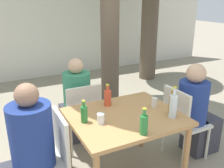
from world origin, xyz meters
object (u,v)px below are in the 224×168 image
(green_bottle_1, at_px, (144,124))
(person_seated_0, at_px, (25,157))
(person_seated_2, at_px, (76,105))
(drinking_glass_0, at_px, (154,102))
(green_bottle_3, at_px, (84,114))
(drinking_glass_1, at_px, (101,119))
(person_seated_1, at_px, (197,114))
(amber_bottle_2, at_px, (172,104))
(dining_table_front, at_px, (125,123))
(patio_chair_0, at_px, (50,155))
(patio_chair_1, at_px, (182,119))
(patio_chair_2, at_px, (82,113))
(soda_bottle_4, at_px, (108,97))
(water_bottle_0, at_px, (173,106))

(green_bottle_1, bearing_deg, person_seated_0, 157.89)
(person_seated_2, bearing_deg, person_seated_0, 49.67)
(green_bottle_1, height_order, drinking_glass_0, green_bottle_1)
(green_bottle_3, distance_m, drinking_glass_1, 0.17)
(person_seated_2, bearing_deg, person_seated_1, 143.21)
(green_bottle_3, height_order, drinking_glass_0, green_bottle_3)
(amber_bottle_2, bearing_deg, green_bottle_1, -156.48)
(dining_table_front, height_order, patio_chair_0, patio_chair_0)
(patio_chair_1, relative_size, amber_bottle_2, 3.31)
(patio_chair_2, xyz_separation_m, amber_bottle_2, (0.68, -0.90, 0.35))
(dining_table_front, xyz_separation_m, soda_bottle_4, (-0.05, 0.30, 0.19))
(patio_chair_0, distance_m, green_bottle_1, 0.93)
(person_seated_2, distance_m, water_bottle_0, 1.41)
(patio_chair_1, relative_size, soda_bottle_4, 3.68)
(person_seated_2, xyz_separation_m, green_bottle_3, (-0.20, -0.89, 0.31))
(person_seated_2, height_order, green_bottle_3, person_seated_2)
(amber_bottle_2, relative_size, soda_bottle_4, 1.11)
(patio_chair_0, bearing_deg, person_seated_1, 90.00)
(dining_table_front, relative_size, drinking_glass_1, 10.99)
(person_seated_1, height_order, drinking_glass_0, person_seated_1)
(patio_chair_2, distance_m, green_bottle_3, 0.76)
(soda_bottle_4, bearing_deg, person_seated_1, -15.63)
(person_seated_1, xyz_separation_m, drinking_glass_1, (-1.34, -0.05, 0.27))
(drinking_glass_1, bearing_deg, person_seated_0, 176.08)
(green_bottle_3, bearing_deg, patio_chair_2, 72.73)
(person_seated_1, distance_m, water_bottle_0, 0.77)
(dining_table_front, xyz_separation_m, drinking_glass_0, (0.39, 0.03, 0.15))
(dining_table_front, xyz_separation_m, person_seated_1, (1.04, -0.00, -0.13))
(water_bottle_0, height_order, green_bottle_3, water_bottle_0)
(patio_chair_2, bearing_deg, dining_table_front, 107.77)
(water_bottle_0, distance_m, drinking_glass_1, 0.74)
(green_bottle_1, bearing_deg, patio_chair_1, 25.66)
(green_bottle_3, distance_m, soda_bottle_4, 0.46)
(water_bottle_0, relative_size, drinking_glass_0, 3.14)
(patio_chair_0, height_order, person_seated_1, person_seated_1)
(person_seated_1, height_order, water_bottle_0, person_seated_1)
(patio_chair_2, distance_m, person_seated_2, 0.24)
(person_seated_1, height_order, green_bottle_3, person_seated_1)
(patio_chair_1, height_order, green_bottle_3, green_bottle_3)
(patio_chair_2, height_order, person_seated_1, person_seated_1)
(green_bottle_1, xyz_separation_m, soda_bottle_4, (-0.02, 0.71, -0.00))
(patio_chair_0, height_order, water_bottle_0, water_bottle_0)
(patio_chair_1, bearing_deg, person_seated_1, -90.00)
(person_seated_2, distance_m, soda_bottle_4, 0.74)
(green_bottle_1, bearing_deg, person_seated_1, 20.57)
(drinking_glass_1, bearing_deg, soda_bottle_4, 55.16)
(person_seated_0, bearing_deg, green_bottle_3, 94.89)
(person_seated_2, relative_size, amber_bottle_2, 4.34)
(drinking_glass_1, bearing_deg, patio_chair_1, 2.60)
(green_bottle_3, bearing_deg, drinking_glass_0, -1.40)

